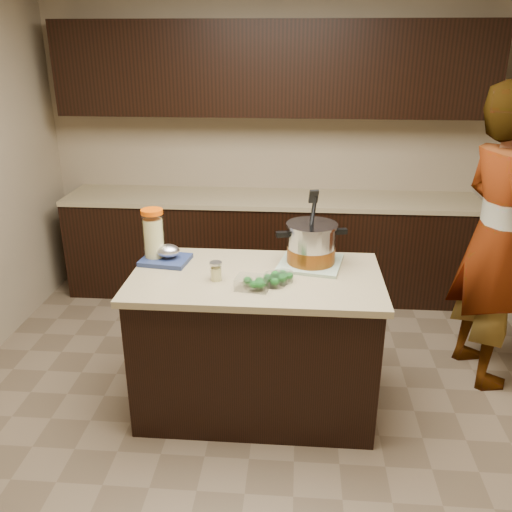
{
  "coord_description": "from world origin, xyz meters",
  "views": [
    {
      "loc": [
        0.23,
        -2.87,
        2.17
      ],
      "look_at": [
        0.0,
        0.0,
        1.02
      ],
      "focal_mm": 38.0,
      "sensor_mm": 36.0,
      "label": 1
    }
  ],
  "objects_px": {
    "person": "(497,239)",
    "lemonade_pitcher": "(154,237)",
    "stock_pot": "(311,246)",
    "island": "(256,342)"
  },
  "relations": [
    {
      "from": "island",
      "to": "stock_pot",
      "type": "relative_size",
      "value": 3.34
    },
    {
      "from": "lemonade_pitcher",
      "to": "island",
      "type": "bearing_deg",
      "value": -15.42
    },
    {
      "from": "stock_pot",
      "to": "person",
      "type": "height_order",
      "value": "person"
    },
    {
      "from": "person",
      "to": "island",
      "type": "bearing_deg",
      "value": 95.98
    },
    {
      "from": "stock_pot",
      "to": "lemonade_pitcher",
      "type": "height_order",
      "value": "stock_pot"
    },
    {
      "from": "person",
      "to": "lemonade_pitcher",
      "type": "bearing_deg",
      "value": 86.22
    },
    {
      "from": "lemonade_pitcher",
      "to": "person",
      "type": "height_order",
      "value": "person"
    },
    {
      "from": "stock_pot",
      "to": "person",
      "type": "bearing_deg",
      "value": 1.38
    },
    {
      "from": "stock_pot",
      "to": "lemonade_pitcher",
      "type": "bearing_deg",
      "value": 167.24
    },
    {
      "from": "stock_pot",
      "to": "island",
      "type": "bearing_deg",
      "value": -163.01
    }
  ]
}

